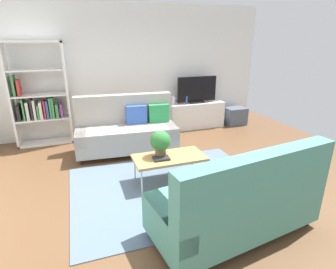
{
  "coord_description": "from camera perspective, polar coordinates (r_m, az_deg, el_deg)",
  "views": [
    {
      "loc": [
        -1.31,
        -3.51,
        2.12
      ],
      "look_at": [
        0.05,
        0.41,
        0.65
      ],
      "focal_mm": 28.78,
      "sensor_mm": 36.0,
      "label": 1
    }
  ],
  "objects": [
    {
      "name": "potted_plant",
      "position": [
        4.09,
        -1.62,
        -1.59
      ],
      "size": [
        0.31,
        0.31,
        0.4
      ],
      "color": "brown",
      "rests_on": "coffee_table"
    },
    {
      "name": "tv_console",
      "position": [
        6.84,
        5.87,
        4.14
      ],
      "size": [
        1.4,
        0.44,
        0.64
      ],
      "primitive_type": "cube",
      "color": "silver",
      "rests_on": "ground_plane"
    },
    {
      "name": "vase_1",
      "position": [
        6.63,
        2.39,
        7.21
      ],
      "size": [
        0.1,
        0.1,
        0.14
      ],
      "primitive_type": "cylinder",
      "color": "#B24C4C",
      "rests_on": "tv_console"
    },
    {
      "name": "bookshelf",
      "position": [
        6.14,
        -25.64,
        6.75
      ],
      "size": [
        1.1,
        0.36,
        2.1
      ],
      "color": "white",
      "rests_on": "ground_plane"
    },
    {
      "name": "wall_far",
      "position": [
        6.48,
        -7.57,
        13.4
      ],
      "size": [
        6.4,
        0.12,
        2.9
      ],
      "primitive_type": "cube",
      "color": "white",
      "rests_on": "ground_plane"
    },
    {
      "name": "couch_beige",
      "position": [
        5.34,
        -8.64,
        1.0
      ],
      "size": [
        1.96,
        0.98,
        1.1
      ],
      "rotation": [
        0.0,
        0.0,
        3.07
      ],
      "color": "gray",
      "rests_on": "ground_plane"
    },
    {
      "name": "ground_plane",
      "position": [
        4.31,
        1.2,
        -10.0
      ],
      "size": [
        7.68,
        7.68,
        0.0
      ],
      "primitive_type": "plane",
      "color": "brown"
    },
    {
      "name": "area_rug",
      "position": [
        4.16,
        0.55,
        -11.04
      ],
      "size": [
        2.9,
        2.2,
        0.01
      ],
      "primitive_type": "cube",
      "color": "slate",
      "rests_on": "ground_plane"
    },
    {
      "name": "coffee_table",
      "position": [
        4.16,
        0.28,
        -5.01
      ],
      "size": [
        1.1,
        0.56,
        0.42
      ],
      "color": "#B7844C",
      "rests_on": "ground_plane"
    },
    {
      "name": "table_book_0",
      "position": [
        4.05,
        -1.45,
        -5.05
      ],
      "size": [
        0.25,
        0.19,
        0.03
      ],
      "primitive_type": "cube",
      "rotation": [
        0.0,
        0.0,
        -0.03
      ],
      "color": "#262626",
      "rests_on": "coffee_table"
    },
    {
      "name": "bottle_0",
      "position": [
        6.6,
        3.96,
        7.32
      ],
      "size": [
        0.04,
        0.04,
        0.19
      ],
      "primitive_type": "cylinder",
      "color": "#3359B2",
      "rests_on": "tv_console"
    },
    {
      "name": "vase_0",
      "position": [
        6.57,
        1.17,
        7.32
      ],
      "size": [
        0.09,
        0.09,
        0.19
      ],
      "primitive_type": "cylinder",
      "color": "silver",
      "rests_on": "tv_console"
    },
    {
      "name": "tv",
      "position": [
        6.69,
        6.13,
        9.32
      ],
      "size": [
        1.0,
        0.2,
        0.64
      ],
      "color": "black",
      "rests_on": "tv_console"
    },
    {
      "name": "storage_trunk",
      "position": [
        7.31,
        14.05,
        3.83
      ],
      "size": [
        0.52,
        0.4,
        0.44
      ],
      "primitive_type": "cube",
      "color": "#4C5666",
      "rests_on": "ground_plane"
    },
    {
      "name": "couch_green",
      "position": [
        3.14,
        14.54,
        -13.5
      ],
      "size": [
        2.0,
        1.1,
        1.1
      ],
      "rotation": [
        0.0,
        0.0,
        0.14
      ],
      "color": "teal",
      "rests_on": "ground_plane"
    }
  ]
}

